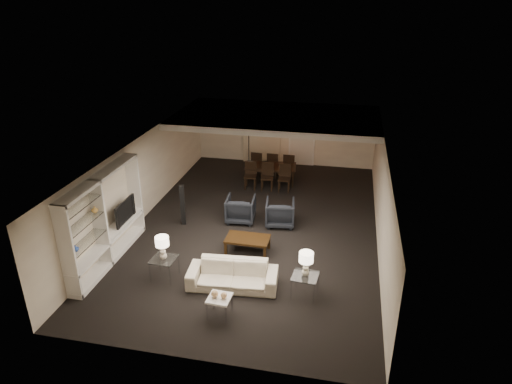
{
  "coord_description": "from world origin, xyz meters",
  "views": [
    {
      "loc": [
        2.45,
        -11.74,
        6.43
      ],
      "look_at": [
        0.0,
        0.0,
        1.1
      ],
      "focal_mm": 32.0,
      "sensor_mm": 36.0,
      "label": 1
    }
  ],
  "objects_px": {
    "marble_table": "(220,307)",
    "armchair_left": "(241,209)",
    "pendant_light": "(285,131)",
    "table_lamp_right": "(306,264)",
    "coffee_table": "(248,245)",
    "side_table_right": "(305,285)",
    "chair_nr": "(284,178)",
    "dining_table": "(270,174)",
    "chair_nm": "(267,177)",
    "floor_speaker": "(183,205)",
    "table_lamp_left": "(163,248)",
    "television": "(122,211)",
    "chair_nl": "(250,176)",
    "chair_fl": "(258,163)",
    "chair_fm": "(273,164)",
    "armchair_right": "(280,213)",
    "sofa": "(233,275)",
    "floor_lamp": "(249,144)",
    "side_table_left": "(165,268)",
    "vase_blue": "(75,248)",
    "chair_fr": "(289,165)"
  },
  "relations": [
    {
      "from": "armchair_left",
      "to": "dining_table",
      "type": "height_order",
      "value": "armchair_left"
    },
    {
      "from": "marble_table",
      "to": "chair_fr",
      "type": "bearing_deg",
      "value": 87.55
    },
    {
      "from": "coffee_table",
      "to": "floor_lamp",
      "type": "bearing_deg",
      "value": 102.35
    },
    {
      "from": "television",
      "to": "floor_speaker",
      "type": "distance_m",
      "value": 1.93
    },
    {
      "from": "dining_table",
      "to": "floor_lamp",
      "type": "height_order",
      "value": "floor_lamp"
    },
    {
      "from": "vase_blue",
      "to": "sofa",
      "type": "bearing_deg",
      "value": 14.55
    },
    {
      "from": "coffee_table",
      "to": "armchair_right",
      "type": "height_order",
      "value": "armchair_right"
    },
    {
      "from": "table_lamp_left",
      "to": "television",
      "type": "height_order",
      "value": "television"
    },
    {
      "from": "marble_table",
      "to": "chair_nl",
      "type": "relative_size",
      "value": 0.51
    },
    {
      "from": "table_lamp_right",
      "to": "chair_nr",
      "type": "height_order",
      "value": "table_lamp_right"
    },
    {
      "from": "coffee_table",
      "to": "side_table_right",
      "type": "bearing_deg",
      "value": -43.26
    },
    {
      "from": "side_table_left",
      "to": "chair_nl",
      "type": "distance_m",
      "value": 5.84
    },
    {
      "from": "chair_nl",
      "to": "chair_nr",
      "type": "bearing_deg",
      "value": -5.94
    },
    {
      "from": "table_lamp_right",
      "to": "chair_fm",
      "type": "height_order",
      "value": "table_lamp_right"
    },
    {
      "from": "table_lamp_right",
      "to": "chair_nm",
      "type": "bearing_deg",
      "value": 108.64
    },
    {
      "from": "floor_lamp",
      "to": "chair_nr",
      "type": "bearing_deg",
      "value": -53.99
    },
    {
      "from": "side_table_left",
      "to": "chair_fl",
      "type": "height_order",
      "value": "chair_fl"
    },
    {
      "from": "television",
      "to": "chair_nr",
      "type": "distance_m",
      "value": 5.88
    },
    {
      "from": "pendant_light",
      "to": "chair_fl",
      "type": "xyz_separation_m",
      "value": [
        -1.07,
        0.51,
        -1.45
      ]
    },
    {
      "from": "floor_lamp",
      "to": "pendant_light",
      "type": "bearing_deg",
      "value": -45.32
    },
    {
      "from": "pendant_light",
      "to": "table_lamp_left",
      "type": "xyz_separation_m",
      "value": [
        -1.92,
        -6.57,
        -1.08
      ]
    },
    {
      "from": "chair_fm",
      "to": "armchair_right",
      "type": "bearing_deg",
      "value": 105.33
    },
    {
      "from": "pendant_light",
      "to": "table_lamp_right",
      "type": "relative_size",
      "value": 0.87
    },
    {
      "from": "armchair_left",
      "to": "floor_speaker",
      "type": "xyz_separation_m",
      "value": [
        -1.63,
        -0.54,
        0.24
      ]
    },
    {
      "from": "table_lamp_left",
      "to": "chair_nl",
      "type": "xyz_separation_m",
      "value": [
        0.85,
        5.78,
        -0.36
      ]
    },
    {
      "from": "floor_speaker",
      "to": "chair_fl",
      "type": "xyz_separation_m",
      "value": [
        1.38,
        4.32,
        -0.15
      ]
    },
    {
      "from": "coffee_table",
      "to": "chair_fr",
      "type": "xyz_separation_m",
      "value": [
        0.35,
        5.48,
        0.27
      ]
    },
    {
      "from": "chair_nr",
      "to": "chair_nm",
      "type": "bearing_deg",
      "value": 177.29
    },
    {
      "from": "chair_nm",
      "to": "chair_fm",
      "type": "relative_size",
      "value": 1.0
    },
    {
      "from": "armchair_left",
      "to": "chair_nr",
      "type": "xyz_separation_m",
      "value": [
        0.95,
        2.48,
        0.08
      ]
    },
    {
      "from": "side_table_right",
      "to": "floor_speaker",
      "type": "height_order",
      "value": "floor_speaker"
    },
    {
      "from": "table_lamp_left",
      "to": "chair_fl",
      "type": "bearing_deg",
      "value": 83.15
    },
    {
      "from": "table_lamp_right",
      "to": "sofa",
      "type": "bearing_deg",
      "value": 180.0
    },
    {
      "from": "armchair_right",
      "to": "table_lamp_right",
      "type": "distance_m",
      "value": 3.51
    },
    {
      "from": "armchair_left",
      "to": "pendant_light",
      "type": "bearing_deg",
      "value": -108.62
    },
    {
      "from": "pendant_light",
      "to": "dining_table",
      "type": "relative_size",
      "value": 0.29
    },
    {
      "from": "vase_blue",
      "to": "floor_speaker",
      "type": "distance_m",
      "value": 3.85
    },
    {
      "from": "table_lamp_right",
      "to": "floor_speaker",
      "type": "xyz_separation_m",
      "value": [
        -3.93,
        2.76,
        -0.21
      ]
    },
    {
      "from": "armchair_right",
      "to": "chair_nl",
      "type": "distance_m",
      "value": 2.87
    },
    {
      "from": "chair_fl",
      "to": "floor_lamp",
      "type": "bearing_deg",
      "value": -59.91
    },
    {
      "from": "floor_speaker",
      "to": "dining_table",
      "type": "relative_size",
      "value": 0.69
    },
    {
      "from": "armchair_left",
      "to": "marble_table",
      "type": "bearing_deg",
      "value": 93.24
    },
    {
      "from": "vase_blue",
      "to": "chair_nl",
      "type": "distance_m",
      "value": 7.16
    },
    {
      "from": "chair_fm",
      "to": "floor_lamp",
      "type": "xyz_separation_m",
      "value": [
        -1.21,
        1.19,
        0.34
      ]
    },
    {
      "from": "coffee_table",
      "to": "dining_table",
      "type": "xyz_separation_m",
      "value": [
        -0.25,
        4.83,
        0.11
      ]
    },
    {
      "from": "television",
      "to": "table_lamp_left",
      "type": "bearing_deg",
      "value": -127.03
    },
    {
      "from": "floor_speaker",
      "to": "chair_fl",
      "type": "bearing_deg",
      "value": 56.35
    },
    {
      "from": "marble_table",
      "to": "armchair_left",
      "type": "bearing_deg",
      "value": 97.77
    },
    {
      "from": "marble_table",
      "to": "chair_nr",
      "type": "bearing_deg",
      "value": 87.08
    },
    {
      "from": "side_table_right",
      "to": "dining_table",
      "type": "height_order",
      "value": "dining_table"
    }
  ]
}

